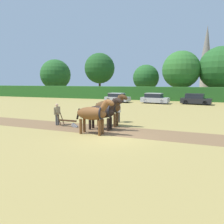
{
  "coord_description": "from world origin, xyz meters",
  "views": [
    {
      "loc": [
        4.12,
        -11.97,
        3.28
      ],
      "look_at": [
        -0.81,
        2.6,
        1.1
      ],
      "focal_mm": 35.0,
      "sensor_mm": 36.0,
      "label": 1
    }
  ],
  "objects_px": {
    "farmer_at_plow": "(57,113)",
    "parked_car_far_left": "(117,98)",
    "draft_horse_lead_right": "(102,112)",
    "tree_center": "(181,70)",
    "plow": "(69,123)",
    "tree_left": "(100,68)",
    "parked_car_center_left": "(196,99)",
    "farmer_beside_team": "(119,110)",
    "parked_car_left": "(155,98)",
    "draft_horse_lead_left": "(93,114)",
    "tree_far_left": "(55,75)",
    "church_spire": "(206,58)",
    "tree_center_right": "(221,68)",
    "tree_center_left": "(146,78)",
    "draft_horse_trail_left": "(109,107)"
  },
  "relations": [
    {
      "from": "draft_horse_lead_right",
      "to": "parked_car_left",
      "type": "xyz_separation_m",
      "value": [
        0.96,
        19.07,
        -0.51
      ]
    },
    {
      "from": "church_spire",
      "to": "draft_horse_lead_left",
      "type": "xyz_separation_m",
      "value": [
        -10.56,
        -59.72,
        -8.92
      ]
    },
    {
      "from": "church_spire",
      "to": "tree_center",
      "type": "bearing_deg",
      "value": -101.84
    },
    {
      "from": "plow",
      "to": "parked_car_center_left",
      "type": "distance_m",
      "value": 21.51
    },
    {
      "from": "church_spire",
      "to": "draft_horse_lead_right",
      "type": "bearing_deg",
      "value": -100.19
    },
    {
      "from": "tree_center_left",
      "to": "tree_center_right",
      "type": "distance_m",
      "value": 13.66
    },
    {
      "from": "farmer_beside_team",
      "to": "parked_car_left",
      "type": "distance_m",
      "value": 16.07
    },
    {
      "from": "tree_center",
      "to": "draft_horse_trail_left",
      "type": "distance_m",
      "value": 28.06
    },
    {
      "from": "draft_horse_trail_left",
      "to": "parked_car_center_left",
      "type": "xyz_separation_m",
      "value": [
        6.62,
        18.21,
        -0.68
      ]
    },
    {
      "from": "plow",
      "to": "farmer_at_plow",
      "type": "relative_size",
      "value": 1.0
    },
    {
      "from": "tree_far_left",
      "to": "draft_horse_lead_left",
      "type": "relative_size",
      "value": 3.12
    },
    {
      "from": "parked_car_center_left",
      "to": "parked_car_left",
      "type": "bearing_deg",
      "value": -165.31
    },
    {
      "from": "tree_center",
      "to": "parked_car_left",
      "type": "distance_m",
      "value": 11.25
    },
    {
      "from": "farmer_at_plow",
      "to": "tree_center_left",
      "type": "bearing_deg",
      "value": 97.13
    },
    {
      "from": "tree_far_left",
      "to": "church_spire",
      "type": "height_order",
      "value": "church_spire"
    },
    {
      "from": "tree_center_left",
      "to": "parked_car_left",
      "type": "height_order",
      "value": "tree_center_left"
    },
    {
      "from": "farmer_at_plow",
      "to": "plow",
      "type": "bearing_deg",
      "value": -4.05
    },
    {
      "from": "draft_horse_lead_left",
      "to": "parked_car_center_left",
      "type": "height_order",
      "value": "draft_horse_lead_left"
    },
    {
      "from": "church_spire",
      "to": "farmer_at_plow",
      "type": "xyz_separation_m",
      "value": [
        -14.24,
        -58.0,
        -9.28
      ]
    },
    {
      "from": "draft_horse_trail_left",
      "to": "tree_center_right",
      "type": "bearing_deg",
      "value": 71.37
    },
    {
      "from": "draft_horse_lead_right",
      "to": "parked_car_far_left",
      "type": "relative_size",
      "value": 0.68
    },
    {
      "from": "tree_center",
      "to": "parked_car_center_left",
      "type": "distance_m",
      "value": 10.6
    },
    {
      "from": "parked_car_center_left",
      "to": "tree_center",
      "type": "bearing_deg",
      "value": 114.51
    },
    {
      "from": "tree_left",
      "to": "tree_center_right",
      "type": "xyz_separation_m",
      "value": [
        23.19,
        -0.88,
        -0.44
      ]
    },
    {
      "from": "tree_left",
      "to": "church_spire",
      "type": "relative_size",
      "value": 0.47
    },
    {
      "from": "tree_center",
      "to": "draft_horse_lead_right",
      "type": "xyz_separation_m",
      "value": [
        -4.28,
        -28.78,
        -4.09
      ]
    },
    {
      "from": "plow",
      "to": "farmer_at_plow",
      "type": "bearing_deg",
      "value": 169.13
    },
    {
      "from": "church_spire",
      "to": "farmer_at_plow",
      "type": "bearing_deg",
      "value": -103.79
    },
    {
      "from": "tree_left",
      "to": "tree_center",
      "type": "height_order",
      "value": "tree_left"
    },
    {
      "from": "farmer_at_plow",
      "to": "parked_car_center_left",
      "type": "height_order",
      "value": "farmer_at_plow"
    },
    {
      "from": "tree_far_left",
      "to": "tree_center",
      "type": "relative_size",
      "value": 0.95
    },
    {
      "from": "parked_car_left",
      "to": "draft_horse_lead_left",
      "type": "bearing_deg",
      "value": -83.77
    },
    {
      "from": "draft_horse_trail_left",
      "to": "parked_car_far_left",
      "type": "bearing_deg",
      "value": 108.06
    },
    {
      "from": "tree_far_left",
      "to": "draft_horse_lead_right",
      "type": "distance_m",
      "value": 39.15
    },
    {
      "from": "plow",
      "to": "farmer_beside_team",
      "type": "xyz_separation_m",
      "value": [
        2.85,
        2.9,
        0.7
      ]
    },
    {
      "from": "tree_far_left",
      "to": "farmer_beside_team",
      "type": "bearing_deg",
      "value": -49.43
    },
    {
      "from": "plow",
      "to": "farmer_beside_team",
      "type": "height_order",
      "value": "farmer_beside_team"
    },
    {
      "from": "tree_far_left",
      "to": "tree_center_right",
      "type": "distance_m",
      "value": 34.63
    },
    {
      "from": "tree_center_right",
      "to": "draft_horse_lead_left",
      "type": "relative_size",
      "value": 3.51
    },
    {
      "from": "farmer_beside_team",
      "to": "church_spire",
      "type": "bearing_deg",
      "value": 53.88
    },
    {
      "from": "plow",
      "to": "parked_car_center_left",
      "type": "bearing_deg",
      "value": 67.12
    },
    {
      "from": "parked_car_far_left",
      "to": "parked_car_left",
      "type": "relative_size",
      "value": 0.96
    },
    {
      "from": "farmer_at_plow",
      "to": "parked_car_far_left",
      "type": "relative_size",
      "value": 0.4
    },
    {
      "from": "tree_center",
      "to": "draft_horse_lead_right",
      "type": "relative_size",
      "value": 3.16
    },
    {
      "from": "tree_center",
      "to": "farmer_beside_team",
      "type": "bearing_deg",
      "value": -98.84
    },
    {
      "from": "draft_horse_lead_right",
      "to": "tree_center",
      "type": "bearing_deg",
      "value": 84.1
    },
    {
      "from": "tree_far_left",
      "to": "draft_horse_lead_left",
      "type": "distance_m",
      "value": 40.17
    },
    {
      "from": "parked_car_far_left",
      "to": "parked_car_center_left",
      "type": "distance_m",
      "value": 11.58
    },
    {
      "from": "tree_far_left",
      "to": "draft_horse_trail_left",
      "type": "xyz_separation_m",
      "value": [
        23.72,
        -29.67,
        -3.37
      ]
    },
    {
      "from": "plow",
      "to": "farmer_at_plow",
      "type": "height_order",
      "value": "farmer_at_plow"
    }
  ]
}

